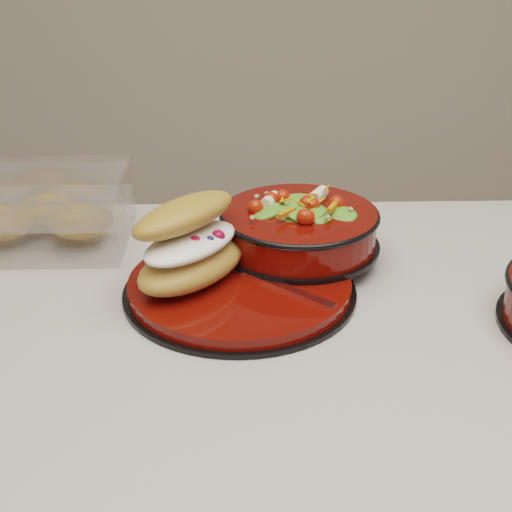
{
  "coord_description": "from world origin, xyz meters",
  "views": [
    {
      "loc": [
        0.06,
        -0.66,
        1.32
      ],
      "look_at": [
        0.08,
        0.11,
        0.94
      ],
      "focal_mm": 50.0,
      "sensor_mm": 36.0,
      "label": 1
    }
  ],
  "objects_px": {
    "croissant": "(191,243)",
    "fork": "(271,282)",
    "dinner_plate": "(240,286)",
    "pastry_box": "(40,211)",
    "salad_bowl": "(299,223)"
  },
  "relations": [
    {
      "from": "salad_bowl",
      "to": "pastry_box",
      "type": "relative_size",
      "value": 0.89
    },
    {
      "from": "dinner_plate",
      "to": "pastry_box",
      "type": "distance_m",
      "value": 0.31
    },
    {
      "from": "fork",
      "to": "pastry_box",
      "type": "distance_m",
      "value": 0.35
    },
    {
      "from": "fork",
      "to": "croissant",
      "type": "bearing_deg",
      "value": 123.14
    },
    {
      "from": "croissant",
      "to": "pastry_box",
      "type": "height_order",
      "value": "croissant"
    },
    {
      "from": "dinner_plate",
      "to": "croissant",
      "type": "xyz_separation_m",
      "value": [
        -0.06,
        0.0,
        0.06
      ]
    },
    {
      "from": "salad_bowl",
      "to": "croissant",
      "type": "height_order",
      "value": "croissant"
    },
    {
      "from": "fork",
      "to": "pastry_box",
      "type": "relative_size",
      "value": 0.58
    },
    {
      "from": "dinner_plate",
      "to": "pastry_box",
      "type": "relative_size",
      "value": 1.19
    },
    {
      "from": "dinner_plate",
      "to": "fork",
      "type": "distance_m",
      "value": 0.04
    },
    {
      "from": "dinner_plate",
      "to": "pastry_box",
      "type": "bearing_deg",
      "value": 149.73
    },
    {
      "from": "dinner_plate",
      "to": "croissant",
      "type": "distance_m",
      "value": 0.08
    },
    {
      "from": "dinner_plate",
      "to": "salad_bowl",
      "type": "xyz_separation_m",
      "value": [
        0.08,
        0.09,
        0.04
      ]
    },
    {
      "from": "fork",
      "to": "dinner_plate",
      "type": "bearing_deg",
      "value": 114.71
    },
    {
      "from": "croissant",
      "to": "fork",
      "type": "distance_m",
      "value": 0.1
    }
  ]
}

